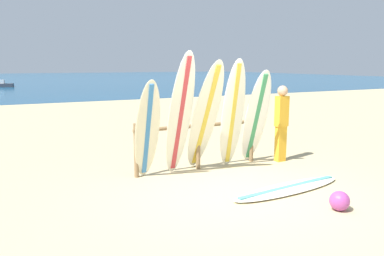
{
  "coord_description": "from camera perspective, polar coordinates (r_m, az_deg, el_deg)",
  "views": [
    {
      "loc": [
        -3.57,
        -5.33,
        2.25
      ],
      "look_at": [
        0.15,
        2.04,
        0.85
      ],
      "focal_mm": 35.37,
      "sensor_mm": 36.0,
      "label": 1
    }
  ],
  "objects": [
    {
      "name": "ocean_water",
      "position": [
        63.47,
        -23.71,
        6.78
      ],
      "size": [
        120.0,
        80.0,
        0.01
      ],
      "primitive_type": "cube",
      "color": "navy",
      "rests_on": "ground"
    },
    {
      "name": "surfboard_leaning_left",
      "position": [
        7.47,
        -1.81,
        1.98
      ],
      "size": [
        0.6,
        0.85,
        2.52
      ],
      "color": "silver",
      "rests_on": "ground"
    },
    {
      "name": "surfboard_leaning_center_left",
      "position": [
        7.78,
        1.97,
        1.67
      ],
      "size": [
        0.59,
        1.17,
        2.35
      ],
      "color": "silver",
      "rests_on": "ground"
    },
    {
      "name": "beach_ball",
      "position": [
        6.4,
        21.36,
        -10.19
      ],
      "size": [
        0.31,
        0.31,
        0.31
      ],
      "primitive_type": "sphere",
      "color": "#A53F8C",
      "rests_on": "ground"
    },
    {
      "name": "beachgoer_standing",
      "position": [
        8.97,
        13.34,
        1.17
      ],
      "size": [
        0.29,
        0.24,
        1.77
      ],
      "color": "gold",
      "rests_on": "ground"
    },
    {
      "name": "surfboard_lying_on_sand",
      "position": [
        7.13,
        14.37,
        -8.79
      ],
      "size": [
        2.55,
        0.8,
        0.08
      ],
      "color": "white",
      "rests_on": "ground"
    },
    {
      "name": "surfboard_leaning_center",
      "position": [
        8.11,
        6.13,
        2.03
      ],
      "size": [
        0.59,
        0.72,
        2.38
      ],
      "color": "silver",
      "rests_on": "ground"
    },
    {
      "name": "small_boat_offshore",
      "position": [
        42.05,
        -27.03,
        5.85
      ],
      "size": [
        2.59,
        1.27,
        0.71
      ],
      "color": "#333842",
      "rests_on": "ocean_water"
    },
    {
      "name": "surfboard_rack",
      "position": [
        8.13,
        0.95,
        -1.29
      ],
      "size": [
        2.9,
        0.09,
        1.1
      ],
      "color": "olive",
      "rests_on": "ground"
    },
    {
      "name": "ground_plane",
      "position": [
        6.79,
        6.72,
        -9.81
      ],
      "size": [
        120.0,
        120.0,
        0.0
      ],
      "primitive_type": "plane",
      "color": "tan"
    },
    {
      "name": "surfboard_leaning_center_right",
      "position": [
        8.52,
        9.61,
        1.55
      ],
      "size": [
        0.69,
        1.01,
        2.15
      ],
      "color": "white",
      "rests_on": "ground"
    },
    {
      "name": "surfboard_leaning_far_left",
      "position": [
        7.32,
        -6.77,
        -0.33
      ],
      "size": [
        0.52,
        0.75,
        1.99
      ],
      "color": "beige",
      "rests_on": "ground"
    }
  ]
}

